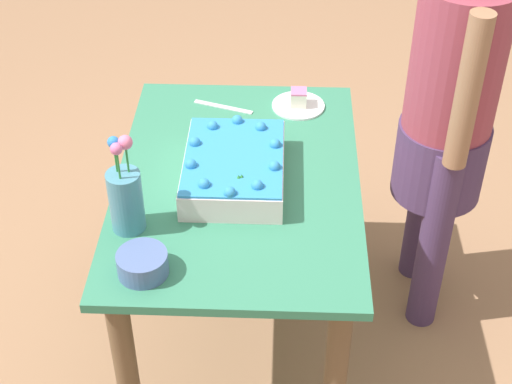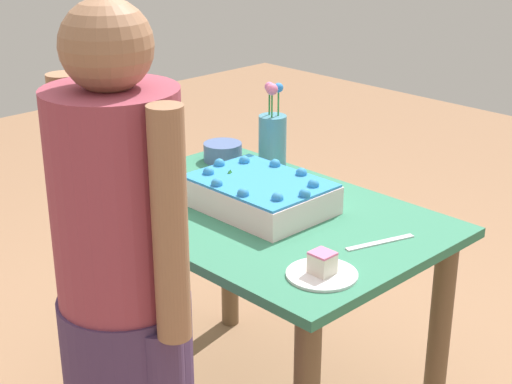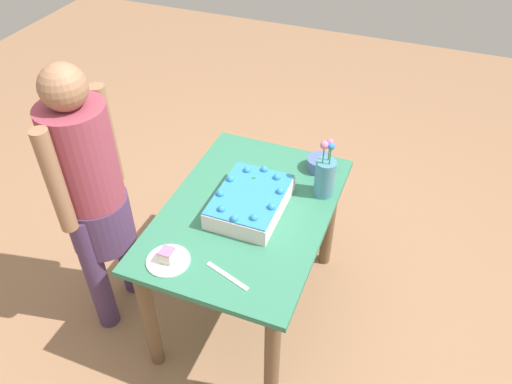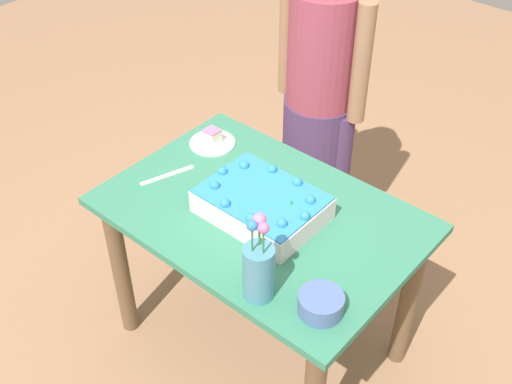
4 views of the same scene
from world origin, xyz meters
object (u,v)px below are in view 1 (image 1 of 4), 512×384
sheet_cake (234,167)px  cake_knife (223,107)px  serving_plate_with_slice (298,102)px  flower_vase (126,197)px  person_standing (448,112)px  fruit_bowl (143,264)px

sheet_cake → cake_knife: 0.43m
serving_plate_with_slice → flower_vase: bearing=-36.4°
sheet_cake → serving_plate_with_slice: 0.49m
cake_knife → serving_plate_with_slice: bearing=-158.1°
serving_plate_with_slice → cake_knife: 0.27m
cake_knife → flower_vase: size_ratio=0.71×
flower_vase → person_standing: 1.11m
sheet_cake → flower_vase: (0.24, -0.30, 0.06)m
sheet_cake → fruit_bowl: 0.48m
serving_plate_with_slice → fruit_bowl: (0.86, -0.43, 0.02)m
serving_plate_with_slice → person_standing: (0.18, 0.49, 0.09)m
serving_plate_with_slice → fruit_bowl: bearing=-26.4°
serving_plate_with_slice → person_standing: person_standing is taller
fruit_bowl → person_standing: 1.15m
fruit_bowl → flower_vase: bearing=-159.6°
person_standing → cake_knife: bearing=-12.3°
cake_knife → person_standing: size_ratio=0.15×
sheet_cake → person_standing: (-0.26, 0.70, 0.06)m
fruit_bowl → person_standing: size_ratio=0.10×
serving_plate_with_slice → cake_knife: (0.02, -0.27, -0.02)m
flower_vase → fruit_bowl: bearing=20.4°
serving_plate_with_slice → person_standing: 0.53m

